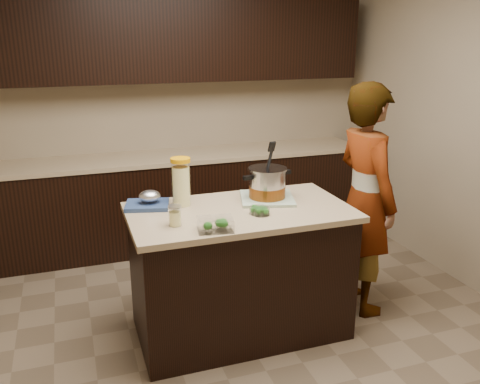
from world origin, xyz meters
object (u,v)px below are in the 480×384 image
object	(u,v)px
island	(240,271)
lemonade_pitcher	(181,184)
person	(365,200)
stock_pot	(267,185)

from	to	relation	value
island	lemonade_pitcher	xyz separation A→B (m)	(-0.34, 0.21, 0.60)
lemonade_pitcher	island	bearing A→B (deg)	-31.85
island	person	size ratio (longest dim) A/B	0.86
island	stock_pot	xyz separation A→B (m)	(0.24, 0.13, 0.56)
island	lemonade_pitcher	bearing A→B (deg)	148.15
person	island	bearing A→B (deg)	91.65
lemonade_pitcher	person	bearing A→B (deg)	-7.44
island	stock_pot	bearing A→B (deg)	28.43
stock_pot	lemonade_pitcher	bearing A→B (deg)	162.81
lemonade_pitcher	person	size ratio (longest dim) A/B	0.19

